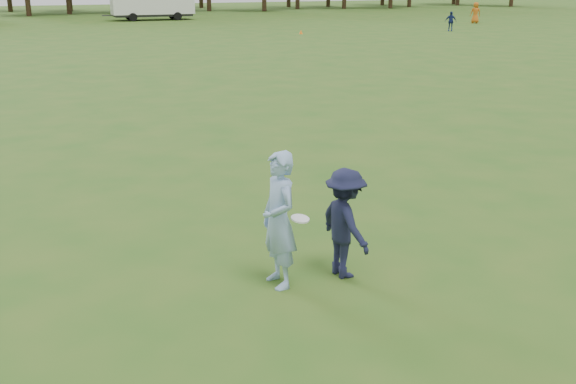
# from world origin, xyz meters

# --- Properties ---
(ground) EXTENTS (200.00, 200.00, 0.00)m
(ground) POSITION_xyz_m (0.00, 0.00, 0.00)
(ground) COLOR #2A5818
(ground) RESTS_ON ground
(thrower) EXTENTS (0.55, 0.79, 2.05)m
(thrower) POSITION_xyz_m (0.19, 0.03, 1.03)
(thrower) COLOR #8BADD7
(thrower) RESTS_ON ground
(defender) EXTENTS (0.75, 1.16, 1.70)m
(defender) POSITION_xyz_m (1.24, -0.03, 0.85)
(defender) COLOR #171A34
(defender) RESTS_ON ground
(player_far_b) EXTENTS (0.96, 0.84, 1.55)m
(player_far_b) POSITION_xyz_m (29.71, 38.73, 0.77)
(player_far_b) COLOR navy
(player_far_b) RESTS_ON ground
(player_far_c) EXTENTS (1.09, 0.90, 1.92)m
(player_far_c) POSITION_xyz_m (37.14, 45.57, 0.96)
(player_far_c) COLOR #C45E17
(player_far_c) RESTS_ON ground
(field_cone) EXTENTS (0.28, 0.28, 0.30)m
(field_cone) POSITION_xyz_m (17.37, 40.58, 0.15)
(field_cone) COLOR orange
(field_cone) RESTS_ON ground
(disc_in_play) EXTENTS (0.29, 0.30, 0.08)m
(disc_in_play) POSITION_xyz_m (0.42, -0.22, 1.10)
(disc_in_play) COLOR white
(disc_in_play) RESTS_ON ground
(cargo_trailer) EXTENTS (9.00, 2.75, 3.20)m
(cargo_trailer) POSITION_xyz_m (9.83, 61.07, 1.78)
(cargo_trailer) COLOR white
(cargo_trailer) RESTS_ON ground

